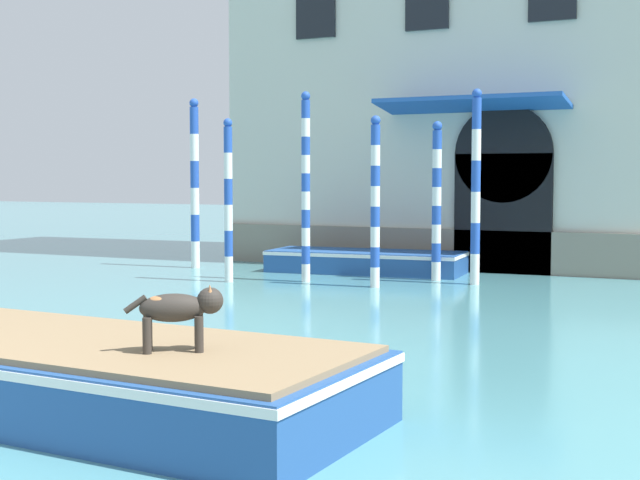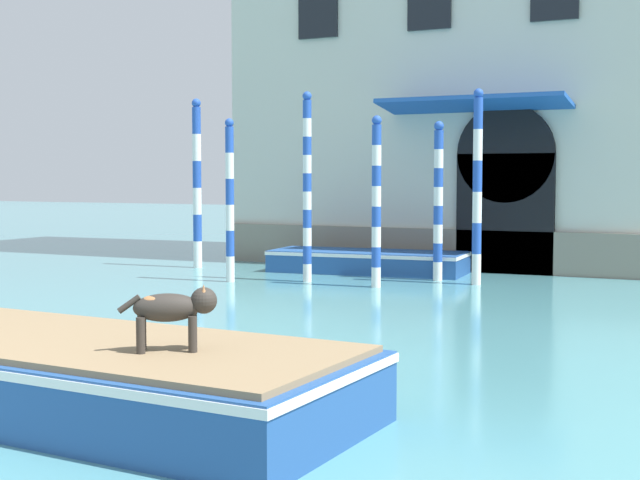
% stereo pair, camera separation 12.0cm
% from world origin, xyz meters
% --- Properties ---
extents(boat_foreground, '(6.91, 2.65, 0.72)m').
position_xyz_m(boat_foreground, '(0.71, 3.81, 0.38)').
color(boat_foreground, '#234C8C').
rests_on(boat_foreground, ground_plane).
extents(dog_on_deck, '(0.78, 0.58, 0.59)m').
position_xyz_m(dog_on_deck, '(2.45, 3.66, 1.11)').
color(dog_on_deck, '#332D28').
rests_on(dog_on_deck, boat_foreground).
extents(boat_moored_near_palazzo, '(4.79, 2.07, 0.52)m').
position_xyz_m(boat_moored_near_palazzo, '(-1.13, 16.71, 0.27)').
color(boat_moored_near_palazzo, '#234C8C').
rests_on(boat_moored_near_palazzo, ground_plane).
extents(mooring_pole_0, '(0.21, 0.21, 4.14)m').
position_xyz_m(mooring_pole_0, '(1.89, 15.49, 2.09)').
color(mooring_pole_0, white).
rests_on(mooring_pole_0, ground_plane).
extents(mooring_pole_1, '(0.20, 0.20, 3.55)m').
position_xyz_m(mooring_pole_1, '(0.14, 14.14, 1.79)').
color(mooring_pole_1, white).
rests_on(mooring_pole_1, ground_plane).
extents(mooring_pole_2, '(0.19, 0.19, 3.55)m').
position_xyz_m(mooring_pole_2, '(-3.09, 13.64, 1.79)').
color(mooring_pole_2, white).
rests_on(mooring_pole_2, ground_plane).
extents(mooring_pole_3, '(0.20, 0.20, 4.13)m').
position_xyz_m(mooring_pole_3, '(-1.58, 14.38, 2.08)').
color(mooring_pole_3, white).
rests_on(mooring_pole_3, ground_plane).
extents(mooring_pole_4, '(0.23, 0.23, 4.24)m').
position_xyz_m(mooring_pole_4, '(-5.44, 15.89, 2.14)').
color(mooring_pole_4, white).
rests_on(mooring_pole_4, ground_plane).
extents(mooring_pole_5, '(0.22, 0.22, 3.51)m').
position_xyz_m(mooring_pole_5, '(0.90, 15.87, 1.77)').
color(mooring_pole_5, white).
rests_on(mooring_pole_5, ground_plane).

